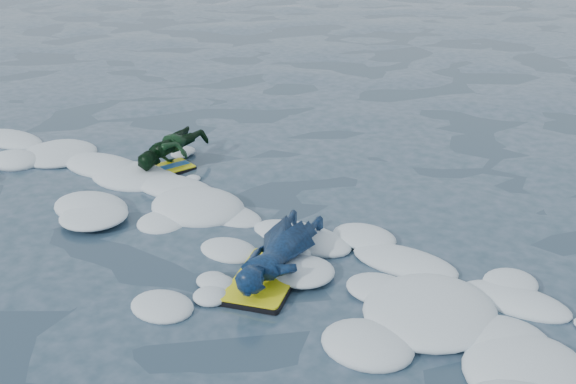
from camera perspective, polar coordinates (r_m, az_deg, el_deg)
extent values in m
plane|color=#172F37|center=(7.25, -8.23, -6.90)|extent=(120.00, 120.00, 0.00)
cube|color=black|center=(7.11, -1.81, -6.96)|extent=(0.88, 1.20, 0.05)
cube|color=yellow|center=(7.09, -1.81, -6.71)|extent=(0.85, 1.17, 0.02)
imported|color=navy|center=(7.19, -0.68, -4.76)|extent=(0.90, 1.69, 0.38)
cube|color=black|center=(9.82, -9.79, 1.69)|extent=(0.66, 0.89, 0.04)
cube|color=yellow|center=(9.81, -9.80, 1.84)|extent=(0.64, 0.87, 0.01)
cube|color=#165BAB|center=(9.81, -9.81, 1.89)|extent=(0.37, 0.76, 0.00)
imported|color=#0E3414|center=(9.88, -9.09, 3.23)|extent=(0.62, 1.21, 0.45)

